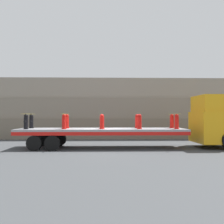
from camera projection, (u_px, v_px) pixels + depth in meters
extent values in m
plane|color=#3F4244|center=(102.00, 148.00, 14.98)|extent=(120.00, 120.00, 0.00)
cube|color=#706656|center=(103.00, 128.00, 21.84)|extent=(60.00, 3.00, 1.70)
cube|color=gray|center=(103.00, 109.00, 22.01)|extent=(60.00, 3.00, 1.70)
cube|color=gray|center=(103.00, 90.00, 22.18)|extent=(60.00, 3.00, 1.70)
cube|color=orange|center=(214.00, 127.00, 15.18)|extent=(2.33, 2.58, 1.88)
cube|color=orange|center=(210.00, 104.00, 15.19)|extent=(1.63, 2.37, 0.98)
cylinder|color=black|center=(212.00, 137.00, 16.40)|extent=(1.11, 0.28, 1.11)
cube|color=gray|center=(102.00, 130.00, 14.99)|extent=(9.96, 2.40, 0.12)
cube|color=red|center=(102.00, 134.00, 13.83)|extent=(9.96, 0.08, 0.20)
cube|color=red|center=(102.00, 131.00, 16.15)|extent=(9.96, 0.08, 0.20)
cylinder|color=black|center=(52.00, 143.00, 13.80)|extent=(0.84, 0.30, 0.84)
cylinder|color=black|center=(60.00, 139.00, 16.01)|extent=(0.84, 0.30, 0.84)
cylinder|color=black|center=(34.00, 143.00, 13.78)|extent=(0.84, 0.30, 0.84)
cylinder|color=black|center=(44.00, 139.00, 15.99)|extent=(0.84, 0.30, 0.84)
cylinder|color=black|center=(26.00, 129.00, 14.35)|extent=(0.30, 0.30, 0.03)
cylinder|color=black|center=(26.00, 123.00, 14.35)|extent=(0.24, 0.24, 0.71)
sphere|color=black|center=(26.00, 116.00, 14.36)|extent=(0.23, 0.23, 0.23)
cylinder|color=black|center=(25.00, 122.00, 14.16)|extent=(0.11, 0.14, 0.11)
cylinder|color=black|center=(27.00, 121.00, 14.55)|extent=(0.11, 0.14, 0.11)
cylinder|color=black|center=(31.00, 128.00, 15.40)|extent=(0.30, 0.30, 0.03)
cylinder|color=black|center=(31.00, 122.00, 15.41)|extent=(0.24, 0.24, 0.71)
sphere|color=black|center=(31.00, 116.00, 15.41)|extent=(0.23, 0.23, 0.23)
cylinder|color=black|center=(30.00, 121.00, 15.22)|extent=(0.11, 0.14, 0.11)
cylinder|color=black|center=(32.00, 121.00, 15.60)|extent=(0.11, 0.14, 0.11)
cylinder|color=red|center=(64.00, 129.00, 14.41)|extent=(0.30, 0.30, 0.03)
cylinder|color=red|center=(64.00, 123.00, 14.41)|extent=(0.24, 0.24, 0.71)
sphere|color=red|center=(64.00, 116.00, 14.42)|extent=(0.23, 0.23, 0.23)
cylinder|color=red|center=(64.00, 122.00, 14.22)|extent=(0.11, 0.14, 0.11)
cylinder|color=red|center=(65.00, 121.00, 14.60)|extent=(0.11, 0.14, 0.11)
cylinder|color=red|center=(67.00, 128.00, 15.46)|extent=(0.30, 0.30, 0.03)
cylinder|color=red|center=(67.00, 122.00, 15.47)|extent=(0.24, 0.24, 0.71)
sphere|color=red|center=(67.00, 116.00, 15.47)|extent=(0.23, 0.23, 0.23)
cylinder|color=red|center=(66.00, 121.00, 15.28)|extent=(0.11, 0.14, 0.11)
cylinder|color=red|center=(67.00, 121.00, 15.66)|extent=(0.11, 0.14, 0.11)
cylinder|color=red|center=(102.00, 129.00, 14.47)|extent=(0.30, 0.30, 0.03)
cylinder|color=red|center=(102.00, 123.00, 14.47)|extent=(0.24, 0.24, 0.71)
sphere|color=red|center=(102.00, 116.00, 14.48)|extent=(0.23, 0.23, 0.23)
cylinder|color=red|center=(102.00, 122.00, 14.28)|extent=(0.11, 0.14, 0.11)
cylinder|color=red|center=(102.00, 121.00, 14.66)|extent=(0.11, 0.14, 0.11)
cylinder|color=red|center=(102.00, 128.00, 15.52)|extent=(0.30, 0.30, 0.03)
cylinder|color=red|center=(102.00, 122.00, 15.53)|extent=(0.24, 0.24, 0.71)
sphere|color=red|center=(102.00, 116.00, 15.53)|extent=(0.23, 0.23, 0.23)
cylinder|color=red|center=(102.00, 121.00, 15.34)|extent=(0.11, 0.14, 0.11)
cylinder|color=red|center=(102.00, 121.00, 15.72)|extent=(0.11, 0.14, 0.11)
cylinder|color=red|center=(139.00, 129.00, 14.52)|extent=(0.30, 0.30, 0.03)
cylinder|color=red|center=(139.00, 123.00, 14.53)|extent=(0.24, 0.24, 0.71)
sphere|color=red|center=(139.00, 116.00, 14.54)|extent=(0.23, 0.23, 0.23)
cylinder|color=red|center=(140.00, 122.00, 14.34)|extent=(0.11, 0.14, 0.11)
cylinder|color=red|center=(139.00, 121.00, 14.72)|extent=(0.11, 0.14, 0.11)
cylinder|color=red|center=(137.00, 128.00, 15.58)|extent=(0.30, 0.30, 0.03)
cylinder|color=red|center=(137.00, 122.00, 15.59)|extent=(0.24, 0.24, 0.71)
sphere|color=red|center=(137.00, 116.00, 15.59)|extent=(0.23, 0.23, 0.23)
cylinder|color=red|center=(138.00, 121.00, 15.39)|extent=(0.11, 0.14, 0.11)
cylinder|color=red|center=(137.00, 121.00, 15.78)|extent=(0.11, 0.14, 0.11)
cylinder|color=red|center=(177.00, 129.00, 14.58)|extent=(0.30, 0.30, 0.03)
cylinder|color=red|center=(177.00, 123.00, 14.59)|extent=(0.24, 0.24, 0.71)
sphere|color=red|center=(177.00, 116.00, 14.59)|extent=(0.23, 0.23, 0.23)
cylinder|color=red|center=(178.00, 122.00, 14.40)|extent=(0.11, 0.14, 0.11)
cylinder|color=red|center=(176.00, 121.00, 14.78)|extent=(0.11, 0.14, 0.11)
cylinder|color=red|center=(172.00, 128.00, 15.64)|extent=(0.30, 0.30, 0.03)
cylinder|color=red|center=(172.00, 122.00, 15.65)|extent=(0.24, 0.24, 0.71)
sphere|color=red|center=(172.00, 116.00, 15.65)|extent=(0.23, 0.23, 0.23)
cylinder|color=red|center=(173.00, 121.00, 15.45)|extent=(0.11, 0.14, 0.11)
cylinder|color=red|center=(171.00, 121.00, 15.84)|extent=(0.11, 0.14, 0.11)
cube|color=yellow|center=(29.00, 114.00, 14.89)|extent=(0.05, 2.60, 0.01)
cube|color=yellow|center=(66.00, 114.00, 14.95)|extent=(0.05, 2.60, 0.01)
cube|color=yellow|center=(174.00, 114.00, 15.12)|extent=(0.05, 2.60, 0.01)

